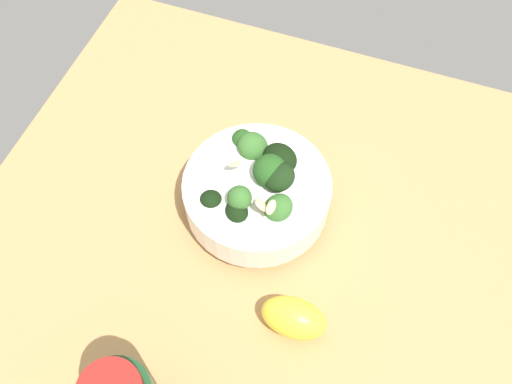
% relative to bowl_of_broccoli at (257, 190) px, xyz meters
% --- Properties ---
extents(ground_plane, '(0.69, 0.69, 0.04)m').
position_rel_bowl_of_broccoli_xyz_m(ground_plane, '(-0.00, 0.04, -0.06)').
color(ground_plane, tan).
extents(bowl_of_broccoli, '(0.18, 0.18, 0.10)m').
position_rel_bowl_of_broccoli_xyz_m(bowl_of_broccoli, '(0.00, 0.00, 0.00)').
color(bowl_of_broccoli, white).
rests_on(bowl_of_broccoli, ground_plane).
extents(lemon_wedge, '(0.07, 0.05, 0.05)m').
position_rel_bowl_of_broccoli_xyz_m(lemon_wedge, '(-0.09, 0.13, -0.02)').
color(lemon_wedge, yellow).
rests_on(lemon_wedge, ground_plane).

